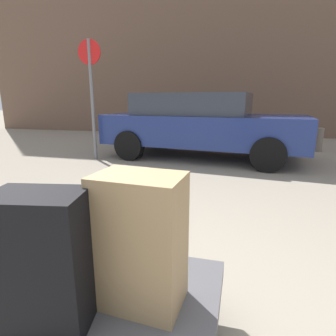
# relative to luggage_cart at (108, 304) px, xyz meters

# --- Properties ---
(luggage_cart) EXTENTS (1.10, 0.83, 0.34)m
(luggage_cart) POSITION_rel_luggage_cart_xyz_m (0.00, 0.00, 0.00)
(luggage_cart) COLOR #4C4C51
(luggage_cart) RESTS_ON ground_plane
(suitcase_tan_rear_left) EXTENTS (0.40, 0.29, 0.62)m
(suitcase_tan_rear_left) POSITION_rel_luggage_cart_xyz_m (0.19, -0.02, 0.38)
(suitcase_tan_rear_left) COLOR #9E7F56
(suitcase_tan_rear_left) RESTS_ON luggage_cart
(suitcase_charcoal_stacked_top) EXTENTS (0.53, 0.40, 0.27)m
(suitcase_charcoal_stacked_top) POSITION_rel_luggage_cart_xyz_m (-0.25, 0.18, 0.21)
(suitcase_charcoal_stacked_top) COLOR #2D2D33
(suitcase_charcoal_stacked_top) RESTS_ON luggage_cart
(suitcase_black_rear_right) EXTENTS (0.41, 0.31, 0.58)m
(suitcase_black_rear_right) POSITION_rel_luggage_cart_xyz_m (-0.15, -0.24, 0.36)
(suitcase_black_rear_right) COLOR black
(suitcase_black_rear_right) RESTS_ON luggage_cart
(parked_car) EXTENTS (4.48, 2.30, 1.42)m
(parked_car) POSITION_rel_luggage_cart_xyz_m (-0.27, 5.11, 0.49)
(parked_car) COLOR navy
(parked_car) RESTS_ON ground_plane
(bollard_kerb_near) EXTENTS (0.20, 0.20, 0.59)m
(bollard_kerb_near) POSITION_rel_luggage_cart_xyz_m (2.54, 6.62, 0.03)
(bollard_kerb_near) COLOR #72665B
(bollard_kerb_near) RESTS_ON ground_plane
(no_parking_sign) EXTENTS (0.50, 0.07, 2.48)m
(no_parking_sign) POSITION_rel_luggage_cart_xyz_m (-2.48, 4.32, 1.26)
(no_parking_sign) COLOR slate
(no_parking_sign) RESTS_ON ground_plane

